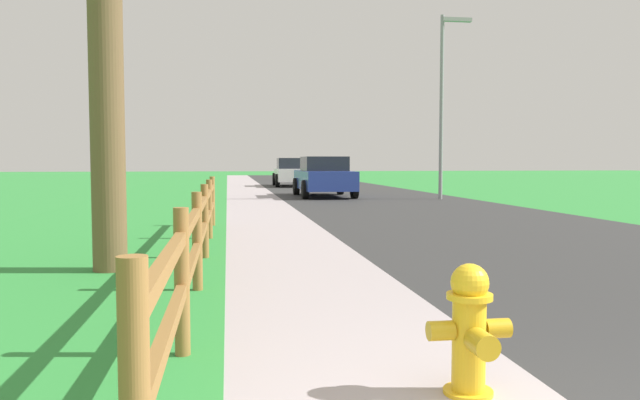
{
  "coord_description": "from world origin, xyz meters",
  "views": [
    {
      "loc": [
        -1.96,
        -1.84,
        1.4
      ],
      "look_at": [
        -0.62,
        7.0,
        0.84
      ],
      "focal_mm": 34.32,
      "sensor_mm": 36.0,
      "label": 1
    }
  ],
  "objects_px": {
    "parked_suv_blue": "(324,177)",
    "street_lamp": "(444,91)",
    "fire_hydrant": "(470,328)",
    "parked_car_white": "(292,172)"
  },
  "relations": [
    {
      "from": "parked_suv_blue",
      "to": "street_lamp",
      "type": "distance_m",
      "value": 5.68
    },
    {
      "from": "fire_hydrant",
      "to": "parked_suv_blue",
      "type": "relative_size",
      "value": 0.17
    },
    {
      "from": "fire_hydrant",
      "to": "street_lamp",
      "type": "height_order",
      "value": "street_lamp"
    },
    {
      "from": "fire_hydrant",
      "to": "parked_car_white",
      "type": "xyz_separation_m",
      "value": [
        2.17,
        30.93,
        0.37
      ]
    },
    {
      "from": "parked_suv_blue",
      "to": "parked_car_white",
      "type": "xyz_separation_m",
      "value": [
        -0.2,
        10.36,
        -0.01
      ]
    },
    {
      "from": "fire_hydrant",
      "to": "street_lamp",
      "type": "distance_m",
      "value": 19.74
    },
    {
      "from": "fire_hydrant",
      "to": "parked_car_white",
      "type": "bearing_deg",
      "value": 85.99
    },
    {
      "from": "parked_suv_blue",
      "to": "parked_car_white",
      "type": "height_order",
      "value": "same"
    },
    {
      "from": "fire_hydrant",
      "to": "parked_suv_blue",
      "type": "distance_m",
      "value": 20.71
    },
    {
      "from": "fire_hydrant",
      "to": "street_lamp",
      "type": "relative_size",
      "value": 0.12
    }
  ]
}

